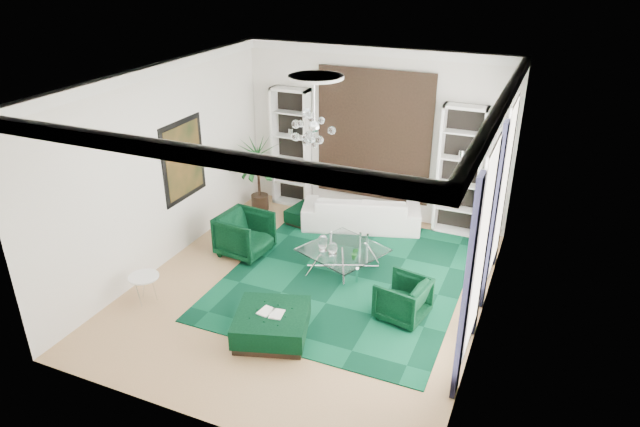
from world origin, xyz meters
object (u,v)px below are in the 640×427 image
at_px(side_table, 146,289).
at_px(palm, 258,166).
at_px(ottoman_front, 272,325).
at_px(coffee_table, 343,260).
at_px(armchair_left, 245,234).
at_px(ottoman_side, 308,216).
at_px(sofa, 361,211).
at_px(armchair_right, 403,299).

height_order(side_table, palm, palm).
height_order(ottoman_front, side_table, side_table).
bearing_deg(coffee_table, ottoman_front, -96.95).
xyz_separation_m(armchair_left, coffee_table, (2.05, 0.17, -0.21)).
height_order(ottoman_side, palm, palm).
bearing_deg(ottoman_front, sofa, 90.29).
distance_m(coffee_table, side_table, 3.64).
bearing_deg(palm, sofa, 1.45).
bearing_deg(armchair_right, palm, -113.38).
distance_m(armchair_right, side_table, 4.44).
bearing_deg(sofa, ottoman_side, -2.15).
relative_size(sofa, coffee_table, 1.93).
distance_m(ottoman_side, side_table, 4.18).
height_order(ottoman_front, palm, palm).
distance_m(ottoman_front, palm, 5.00).
height_order(armchair_left, palm, palm).
bearing_deg(sofa, coffee_table, 82.47).
distance_m(sofa, armchair_right, 3.44).
xyz_separation_m(sofa, ottoman_front, (0.02, -4.28, -0.15)).
distance_m(side_table, palm, 4.29).
height_order(sofa, armchair_left, armchair_left).
distance_m(sofa, palm, 2.61).
bearing_deg(side_table, armchair_right, 17.26).
xyz_separation_m(ottoman_side, palm, (-1.36, 0.24, 0.92)).
bearing_deg(sofa, palm, -15.34).
height_order(ottoman_side, side_table, side_table).
relative_size(ottoman_side, ottoman_front, 0.71).
bearing_deg(palm, armchair_right, -34.01).
xyz_separation_m(side_table, palm, (-0.04, 4.20, 0.85)).
relative_size(side_table, palm, 0.24).
bearing_deg(palm, armchair_left, -69.05).
xyz_separation_m(sofa, side_table, (-2.46, -4.27, -0.12)).
distance_m(armchair_left, side_table, 2.32).
bearing_deg(armchair_left, palm, 26.28).
distance_m(ottoman_front, side_table, 2.48).
bearing_deg(coffee_table, sofa, 99.26).
xyz_separation_m(ottoman_side, ottoman_front, (1.16, -3.99, 0.05)).
relative_size(coffee_table, palm, 0.60).
distance_m(ottoman_side, ottoman_front, 4.15).
bearing_deg(sofa, armchair_left, 33.28).
bearing_deg(armchair_left, side_table, 166.99).
bearing_deg(coffee_table, side_table, -139.63).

